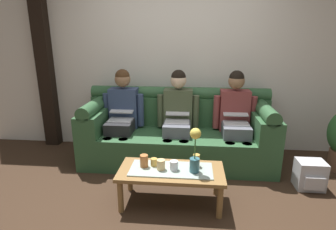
{
  "coord_description": "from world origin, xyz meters",
  "views": [
    {
      "loc": [
        0.2,
        -2.25,
        1.64
      ],
      "look_at": [
        -0.1,
        0.88,
        0.72
      ],
      "focal_mm": 28.82,
      "sensor_mm": 36.0,
      "label": 1
    }
  ],
  "objects_px": {
    "person_middle": "(178,113)",
    "person_left": "(122,112)",
    "cup_near_left": "(161,165)",
    "cup_far_left": "(144,161)",
    "cup_far_right": "(196,160)",
    "backpack_right": "(310,175)",
    "cup_far_center": "(174,165)",
    "couch": "(177,134)",
    "person_right": "(235,115)",
    "coffee_table": "(171,174)",
    "cup_near_right": "(154,162)",
    "flower_vase": "(195,150)"
  },
  "relations": [
    {
      "from": "person_middle",
      "to": "person_left",
      "type": "bearing_deg",
      "value": -179.99
    },
    {
      "from": "cup_near_left",
      "to": "cup_far_left",
      "type": "relative_size",
      "value": 0.82
    },
    {
      "from": "cup_far_left",
      "to": "cup_far_right",
      "type": "xyz_separation_m",
      "value": [
        0.52,
        0.06,
        0.0
      ]
    },
    {
      "from": "cup_far_right",
      "to": "backpack_right",
      "type": "xyz_separation_m",
      "value": [
        1.26,
        0.34,
        -0.29
      ]
    },
    {
      "from": "cup_far_center",
      "to": "backpack_right",
      "type": "xyz_separation_m",
      "value": [
        1.48,
        0.44,
        -0.27
      ]
    },
    {
      "from": "person_left",
      "to": "backpack_right",
      "type": "bearing_deg",
      "value": -14.85
    },
    {
      "from": "cup_far_left",
      "to": "cup_far_right",
      "type": "bearing_deg",
      "value": 6.33
    },
    {
      "from": "person_middle",
      "to": "couch",
      "type": "bearing_deg",
      "value": 90.0
    },
    {
      "from": "person_middle",
      "to": "cup_far_right",
      "type": "height_order",
      "value": "person_middle"
    },
    {
      "from": "couch",
      "to": "cup_far_center",
      "type": "bearing_deg",
      "value": -88.42
    },
    {
      "from": "person_right",
      "to": "coffee_table",
      "type": "xyz_separation_m",
      "value": [
        -0.75,
        -1.02,
        -0.33
      ]
    },
    {
      "from": "person_left",
      "to": "person_middle",
      "type": "xyz_separation_m",
      "value": [
        0.75,
        0.0,
        -0.0
      ]
    },
    {
      "from": "couch",
      "to": "person_middle",
      "type": "distance_m",
      "value": 0.29
    },
    {
      "from": "couch",
      "to": "cup_far_left",
      "type": "bearing_deg",
      "value": -105.25
    },
    {
      "from": "couch",
      "to": "cup_far_right",
      "type": "bearing_deg",
      "value": -75.37
    },
    {
      "from": "person_middle",
      "to": "cup_near_left",
      "type": "xyz_separation_m",
      "value": [
        -0.1,
        -1.04,
        -0.23
      ]
    },
    {
      "from": "person_right",
      "to": "couch",
      "type": "bearing_deg",
      "value": 179.63
    },
    {
      "from": "coffee_table",
      "to": "cup_near_right",
      "type": "bearing_deg",
      "value": 163.73
    },
    {
      "from": "couch",
      "to": "backpack_right",
      "type": "xyz_separation_m",
      "value": [
        1.51,
        -0.6,
        -0.21
      ]
    },
    {
      "from": "cup_near_right",
      "to": "cup_far_center",
      "type": "height_order",
      "value": "cup_far_center"
    },
    {
      "from": "person_middle",
      "to": "cup_far_center",
      "type": "bearing_deg",
      "value": -88.42
    },
    {
      "from": "cup_near_right",
      "to": "cup_far_left",
      "type": "distance_m",
      "value": 0.1
    },
    {
      "from": "couch",
      "to": "backpack_right",
      "type": "height_order",
      "value": "couch"
    },
    {
      "from": "cup_far_center",
      "to": "cup_near_right",
      "type": "bearing_deg",
      "value": 161.26
    },
    {
      "from": "person_right",
      "to": "flower_vase",
      "type": "height_order",
      "value": "person_right"
    },
    {
      "from": "person_right",
      "to": "cup_far_center",
      "type": "height_order",
      "value": "person_right"
    },
    {
      "from": "couch",
      "to": "person_middle",
      "type": "bearing_deg",
      "value": -90.0
    },
    {
      "from": "person_left",
      "to": "cup_far_center",
      "type": "distance_m",
      "value": 1.32
    },
    {
      "from": "person_right",
      "to": "coffee_table",
      "type": "distance_m",
      "value": 1.31
    },
    {
      "from": "cup_far_right",
      "to": "cup_near_left",
      "type": "bearing_deg",
      "value": -163.58
    },
    {
      "from": "cup_far_right",
      "to": "cup_far_left",
      "type": "bearing_deg",
      "value": -173.67
    },
    {
      "from": "person_left",
      "to": "backpack_right",
      "type": "xyz_separation_m",
      "value": [
        2.26,
        -0.6,
        -0.5
      ]
    },
    {
      "from": "cup_far_right",
      "to": "couch",
      "type": "bearing_deg",
      "value": 104.63
    },
    {
      "from": "flower_vase",
      "to": "cup_far_center",
      "type": "bearing_deg",
      "value": 174.69
    },
    {
      "from": "cup_far_center",
      "to": "cup_far_right",
      "type": "xyz_separation_m",
      "value": [
        0.22,
        0.1,
        0.02
      ]
    },
    {
      "from": "person_left",
      "to": "coffee_table",
      "type": "height_order",
      "value": "person_left"
    },
    {
      "from": "person_right",
      "to": "cup_near_left",
      "type": "height_order",
      "value": "person_right"
    },
    {
      "from": "couch",
      "to": "cup_far_right",
      "type": "height_order",
      "value": "couch"
    },
    {
      "from": "cup_far_center",
      "to": "cup_far_left",
      "type": "height_order",
      "value": "cup_far_left"
    },
    {
      "from": "coffee_table",
      "to": "cup_near_left",
      "type": "distance_m",
      "value": 0.15
    },
    {
      "from": "person_right",
      "to": "flower_vase",
      "type": "distance_m",
      "value": 1.18
    },
    {
      "from": "cup_far_right",
      "to": "person_right",
      "type": "bearing_deg",
      "value": 62.01
    },
    {
      "from": "person_left",
      "to": "backpack_right",
      "type": "distance_m",
      "value": 2.39
    },
    {
      "from": "cup_near_right",
      "to": "cup_far_left",
      "type": "relative_size",
      "value": 0.62
    },
    {
      "from": "person_right",
      "to": "cup_far_center",
      "type": "relative_size",
      "value": 13.2
    },
    {
      "from": "cup_far_right",
      "to": "person_middle",
      "type": "bearing_deg",
      "value": 104.7
    },
    {
      "from": "cup_near_right",
      "to": "cup_far_right",
      "type": "xyz_separation_m",
      "value": [
        0.43,
        0.03,
        0.02
      ]
    },
    {
      "from": "couch",
      "to": "cup_far_right",
      "type": "distance_m",
      "value": 0.98
    },
    {
      "from": "coffee_table",
      "to": "cup_near_right",
      "type": "distance_m",
      "value": 0.21
    },
    {
      "from": "person_middle",
      "to": "cup_far_center",
      "type": "height_order",
      "value": "person_middle"
    }
  ]
}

